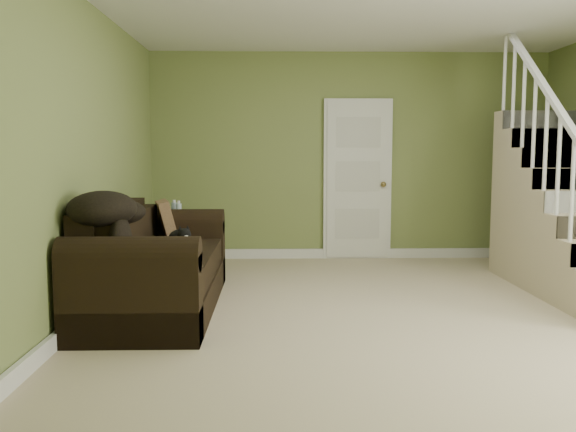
{
  "coord_description": "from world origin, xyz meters",
  "views": [
    {
      "loc": [
        -0.97,
        -4.98,
        1.35
      ],
      "look_at": [
        -0.84,
        0.18,
        0.81
      ],
      "focal_mm": 38.0,
      "sensor_mm": 36.0,
      "label": 1
    }
  ],
  "objects": [
    {
      "name": "floor",
      "position": [
        0.0,
        0.0,
        0.0
      ],
      "size": [
        5.0,
        5.5,
        0.01
      ],
      "primitive_type": "cube",
      "color": "#C9B991",
      "rests_on": "ground"
    },
    {
      "name": "wall_back",
      "position": [
        0.0,
        2.75,
        1.3
      ],
      "size": [
        5.0,
        0.04,
        2.6
      ],
      "primitive_type": "cube",
      "color": "olive",
      "rests_on": "floor"
    },
    {
      "name": "wall_front",
      "position": [
        0.0,
        -2.75,
        1.3
      ],
      "size": [
        5.0,
        0.04,
        2.6
      ],
      "primitive_type": "cube",
      "color": "olive",
      "rests_on": "floor"
    },
    {
      "name": "wall_left",
      "position": [
        -2.5,
        0.0,
        1.3
      ],
      "size": [
        0.04,
        5.5,
        2.6
      ],
      "primitive_type": "cube",
      "color": "olive",
      "rests_on": "floor"
    },
    {
      "name": "baseboard_back",
      "position": [
        0.0,
        2.72,
        0.06
      ],
      "size": [
        5.0,
        0.04,
        0.12
      ],
      "primitive_type": "cube",
      "color": "white",
      "rests_on": "floor"
    },
    {
      "name": "baseboard_left",
      "position": [
        -2.47,
        0.0,
        0.06
      ],
      "size": [
        0.04,
        5.5,
        0.12
      ],
      "primitive_type": "cube",
      "color": "white",
      "rests_on": "floor"
    },
    {
      "name": "door",
      "position": [
        0.1,
        2.71,
        1.01
      ],
      "size": [
        0.86,
        0.12,
        2.02
      ],
      "color": "white",
      "rests_on": "floor"
    },
    {
      "name": "staircase",
      "position": [
        1.99,
        0.97,
        0.64
      ],
      "size": [
        1.0,
        2.51,
        2.82
      ],
      "color": "#C9B991",
      "rests_on": "floor"
    },
    {
      "name": "sofa",
      "position": [
        -2.02,
        0.24,
        0.34
      ],
      "size": [
        0.98,
        2.28,
        0.9
      ],
      "color": "black",
      "rests_on": "floor"
    },
    {
      "name": "side_table",
      "position": [
        -2.09,
        1.83,
        0.3
      ],
      "size": [
        0.54,
        0.54,
        0.82
      ],
      "rotation": [
        0.0,
        0.0,
        0.11
      ],
      "color": "black",
      "rests_on": "floor"
    },
    {
      "name": "cat",
      "position": [
        -1.81,
        0.4,
        0.58
      ],
      "size": [
        0.33,
        0.49,
        0.24
      ],
      "rotation": [
        0.0,
        0.0,
        0.4
      ],
      "color": "black",
      "rests_on": "sofa"
    },
    {
      "name": "banana",
      "position": [
        -1.92,
        0.04,
        0.51
      ],
      "size": [
        0.1,
        0.2,
        0.05
      ],
      "primitive_type": "ellipsoid",
      "rotation": [
        0.0,
        0.0,
        0.28
      ],
      "color": "gold",
      "rests_on": "sofa"
    },
    {
      "name": "throw_pillow",
      "position": [
        -2.01,
        0.95,
        0.68
      ],
      "size": [
        0.3,
        0.44,
        0.42
      ],
      "primitive_type": "cube",
      "rotation": [
        0.0,
        -0.24,
        0.27
      ],
      "color": "#472F1C",
      "rests_on": "sofa"
    },
    {
      "name": "throw_blanket",
      "position": [
        -2.24,
        -0.44,
        0.93
      ],
      "size": [
        0.56,
        0.7,
        0.27
      ],
      "primitive_type": "ellipsoid",
      "rotation": [
        0.0,
        0.0,
        -0.09
      ],
      "color": "black",
      "rests_on": "sofa"
    }
  ]
}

